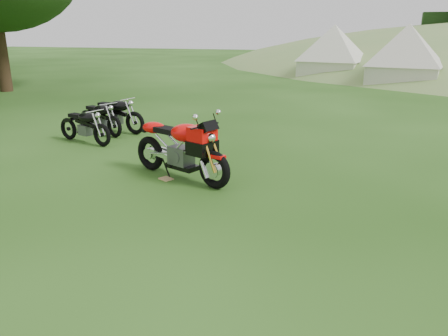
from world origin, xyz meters
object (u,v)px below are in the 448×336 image
(vintage_moto_a, at_px, (84,125))
(tent_left, at_px, (333,53))
(vintage_moto_c, at_px, (115,113))
(vintage_moto_d, at_px, (100,117))
(sport_motorcycle, at_px, (180,143))
(plywood_board, at_px, (166,179))
(tent_mid, at_px, (406,57))

(vintage_moto_a, height_order, tent_left, tent_left)
(vintage_moto_a, height_order, vintage_moto_c, vintage_moto_c)
(vintage_moto_a, bearing_deg, tent_left, 91.81)
(vintage_moto_d, distance_m, tent_left, 17.94)
(tent_left, bearing_deg, sport_motorcycle, -81.46)
(vintage_moto_c, xyz_separation_m, tent_left, (4.38, 16.94, 0.93))
(plywood_board, xyz_separation_m, vintage_moto_c, (-3.10, 3.29, 0.50))
(sport_motorcycle, bearing_deg, plywood_board, -126.87)
(sport_motorcycle, height_order, plywood_board, sport_motorcycle)
(tent_left, bearing_deg, vintage_moto_c, -93.02)
(vintage_moto_c, bearing_deg, plywood_board, -36.08)
(vintage_moto_a, bearing_deg, plywood_board, -16.16)
(vintage_moto_c, relative_size, tent_left, 0.59)
(sport_motorcycle, xyz_separation_m, vintage_moto_a, (-3.38, 1.78, -0.22))
(tent_left, bearing_deg, tent_mid, -24.59)
(sport_motorcycle, distance_m, tent_mid, 17.97)
(vintage_moto_a, bearing_deg, sport_motorcycle, -12.35)
(vintage_moto_d, bearing_deg, vintage_moto_a, -55.55)
(vintage_moto_a, xyz_separation_m, vintage_moto_c, (0.04, 1.36, 0.05))
(vintage_moto_d, xyz_separation_m, tent_left, (4.63, 17.31, 0.97))
(vintage_moto_a, xyz_separation_m, tent_left, (4.41, 18.30, 0.98))
(vintage_moto_c, relative_size, tent_mid, 0.59)
(plywood_board, bearing_deg, sport_motorcycle, 31.59)
(plywood_board, xyz_separation_m, tent_mid, (5.11, 17.43, 1.43))
(plywood_board, height_order, vintage_moto_c, vintage_moto_c)
(vintage_moto_c, height_order, tent_mid, tent_mid)
(vintage_moto_d, relative_size, tent_left, 0.54)
(sport_motorcycle, xyz_separation_m, tent_left, (1.03, 20.08, 0.76))
(plywood_board, bearing_deg, tent_mid, 73.65)
(vintage_moto_a, height_order, vintage_moto_d, vintage_moto_d)
(vintage_moto_a, height_order, tent_mid, tent_mid)
(vintage_moto_a, bearing_deg, vintage_moto_d, 117.44)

